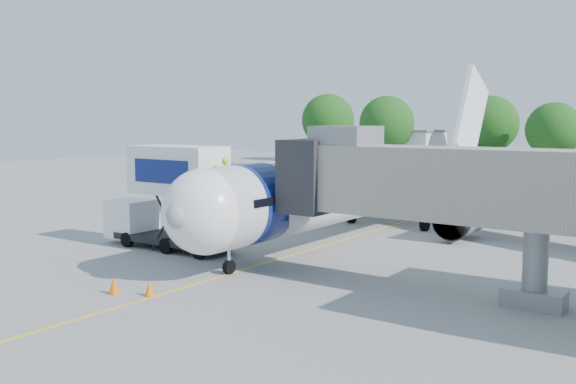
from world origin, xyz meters
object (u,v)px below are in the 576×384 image
Objects in this scene: aircraft at (374,184)px; jet_bridge at (421,183)px; ground_tug at (90,293)px; catering_hiloader at (170,197)px.

jet_bridge is at bearing -54.30° from aircraft.
aircraft reaches higher than ground_tug.
catering_hiloader is at bearing -119.37° from aircraft.
jet_bridge is (7.99, -11.12, 1.39)m from aircraft.
catering_hiloader reaches higher than ground_tug.
aircraft is 21.21m from ground_tug.
jet_bridge is at bearing 0.01° from catering_hiloader.
aircraft reaches higher than jet_bridge.
aircraft is 4.44× the size of catering_hiloader.
jet_bridge is 3.21× the size of ground_tug.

